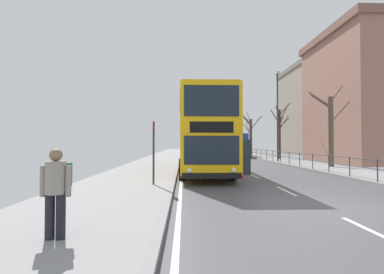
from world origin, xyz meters
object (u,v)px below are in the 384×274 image
object	(u,v)px
bus_stop_sign_near	(154,145)
background_building_00	(323,109)
background_bus_far_lane	(232,144)
pedestrian_with_backpack	(57,186)
double_decker_bus_main	(203,134)
bare_tree_far_02	(280,131)
bare_tree_far_00	(330,128)
bare_tree_far_01	(251,135)
street_lamp_far_side	(277,110)

from	to	relation	value
bus_stop_sign_near	background_building_00	world-z (taller)	background_building_00
background_bus_far_lane	pedestrian_with_backpack	bearing A→B (deg)	-104.58
double_decker_bus_main	bare_tree_far_02	size ratio (longest dim) A/B	1.86
pedestrian_with_backpack	background_building_00	world-z (taller)	background_building_00
bare_tree_far_00	background_building_00	bearing A→B (deg)	64.63
bare_tree_far_02	background_bus_far_lane	bearing A→B (deg)	111.65
pedestrian_with_backpack	background_building_00	xyz separation A→B (m)	(22.84, 36.35, 5.83)
bare_tree_far_00	background_building_00	world-z (taller)	background_building_00
background_bus_far_lane	bare_tree_far_02	size ratio (longest dim) A/B	1.60
double_decker_bus_main	bare_tree_far_01	distance (m)	22.23
double_decker_bus_main	background_bus_far_lane	distance (m)	22.20
bare_tree_far_01	bare_tree_far_00	bearing A→B (deg)	-85.73
pedestrian_with_backpack	bare_tree_far_00	size ratio (longest dim) A/B	0.26
bus_stop_sign_near	bare_tree_far_02	world-z (taller)	bare_tree_far_02
double_decker_bus_main	bare_tree_far_01	size ratio (longest dim) A/B	1.88
street_lamp_far_side	bare_tree_far_01	xyz separation A→B (m)	(0.34, 12.06, -1.99)
background_bus_far_lane	bus_stop_sign_near	bearing A→B (deg)	-105.86
street_lamp_far_side	bare_tree_far_01	size ratio (longest dim) A/B	1.38
background_bus_far_lane	bare_tree_far_00	world-z (taller)	bare_tree_far_00
bare_tree_far_02	background_building_00	world-z (taller)	background_building_00
background_bus_far_lane	bare_tree_far_00	xyz separation A→B (m)	(3.81, -18.98, 1.22)
pedestrian_with_backpack	bus_stop_sign_near	distance (m)	6.46
double_decker_bus_main	background_bus_far_lane	world-z (taller)	double_decker_bus_main
bus_stop_sign_near	bare_tree_far_00	size ratio (longest dim) A/B	0.43
bus_stop_sign_near	street_lamp_far_side	size ratio (longest dim) A/B	0.31
double_decker_bus_main	street_lamp_far_side	size ratio (longest dim) A/B	1.37
background_bus_far_lane	bare_tree_far_01	size ratio (longest dim) A/B	1.62
double_decker_bus_main	bus_stop_sign_near	distance (m)	6.29
bare_tree_far_02	bare_tree_far_00	bearing A→B (deg)	-88.67
street_lamp_far_side	background_building_00	size ratio (longest dim) A/B	0.51
bare_tree_far_02	pedestrian_with_backpack	bearing A→B (deg)	-116.60
background_bus_far_lane	double_decker_bus_main	bearing A→B (deg)	-104.05
double_decker_bus_main	bus_stop_sign_near	size ratio (longest dim) A/B	4.48
background_building_00	bare_tree_far_02	bearing A→B (deg)	-131.91
bus_stop_sign_near	bare_tree_far_00	world-z (taller)	bare_tree_far_00
background_bus_far_lane	background_building_00	xyz separation A→B (m)	(14.08, 2.68, 5.24)
pedestrian_with_backpack	street_lamp_far_side	world-z (taller)	street_lamp_far_side
bare_tree_far_01	bare_tree_far_02	world-z (taller)	bare_tree_far_02
bare_tree_far_01	background_building_00	bearing A→B (deg)	16.33
background_building_00	double_decker_bus_main	bearing A→B (deg)	-128.81
street_lamp_far_side	bare_tree_far_01	world-z (taller)	street_lamp_far_side
street_lamp_far_side	bare_tree_far_00	xyz separation A→B (m)	(1.70, -6.19, -2.05)
bare_tree_far_00	double_decker_bus_main	bearing A→B (deg)	-164.53
bare_tree_far_01	background_building_00	xyz separation A→B (m)	(11.63, 3.41, 3.96)
background_bus_far_lane	pedestrian_with_backpack	size ratio (longest dim) A/B	6.27
bus_stop_sign_near	pedestrian_with_backpack	bearing A→B (deg)	-98.92
double_decker_bus_main	bare_tree_far_02	xyz separation A→B (m)	(8.97, 12.51, 0.75)
bare_tree_far_02	street_lamp_far_side	bearing A→B (deg)	-111.30
background_bus_far_lane	bare_tree_far_02	bearing A→B (deg)	-68.35
background_bus_far_lane	bare_tree_far_00	size ratio (longest dim) A/B	1.65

